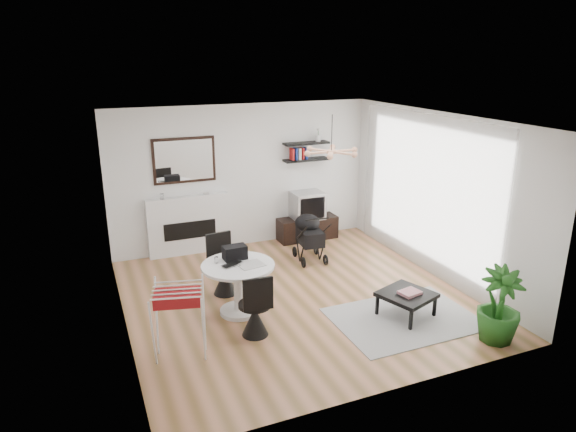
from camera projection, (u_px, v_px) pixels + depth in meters
name	position (u px, v px, depth m)	size (l,w,h in m)	color
floor	(296.00, 297.00, 7.87)	(5.00, 5.00, 0.00)	brown
ceiling	(297.00, 119.00, 7.05)	(5.00, 5.00, 0.00)	white
wall_back	(243.00, 176.00, 9.66)	(5.00, 5.00, 0.00)	white
wall_left	(117.00, 235.00, 6.54)	(5.00, 5.00, 0.00)	white
wall_right	(437.00, 195.00, 8.38)	(5.00, 5.00, 0.00)	white
sheer_curtain	(424.00, 193.00, 8.52)	(0.04, 3.60, 2.60)	white
fireplace	(188.00, 218.00, 9.39)	(1.50, 0.17, 2.16)	white
shelf_lower	(306.00, 160.00, 9.92)	(0.90, 0.25, 0.04)	black
shelf_upper	(306.00, 143.00, 9.82)	(0.90, 0.25, 0.04)	black
pendant_lamp	(331.00, 152.00, 7.74)	(0.90, 0.90, 0.10)	tan
tv_console	(307.00, 228.00, 10.26)	(1.19, 0.42, 0.45)	black
crt_tv	(307.00, 205.00, 10.11)	(0.61, 0.53, 0.53)	#ACABAE
dining_table	(238.00, 281.00, 7.24)	(1.03, 1.03, 0.75)	white
laptop	(234.00, 265.00, 7.10)	(0.31, 0.20, 0.02)	black
black_bag	(235.00, 252.00, 7.32)	(0.33, 0.20, 0.20)	black
newspaper	(251.00, 265.00, 7.14)	(0.35, 0.29, 0.01)	beige
drinking_glass	(216.00, 260.00, 7.20)	(0.05, 0.05, 0.09)	white
chair_far	(224.00, 275.00, 7.91)	(0.45, 0.47, 0.94)	black
chair_near	(255.00, 316.00, 6.72)	(0.43, 0.44, 0.90)	black
drying_rack	(179.00, 321.00, 6.17)	(0.75, 0.72, 0.93)	white
stroller	(309.00, 239.00, 9.19)	(0.54, 0.78, 0.92)	black
rug	(404.00, 318.00, 7.22)	(1.97, 1.42, 0.01)	#969696
coffee_table	(407.00, 295.00, 7.21)	(0.85, 0.85, 0.34)	black
magazines	(410.00, 293.00, 7.17)	(0.28, 0.22, 0.04)	#C53141
potted_plant	(499.00, 305.00, 6.54)	(0.56, 0.56, 1.00)	#1D5418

